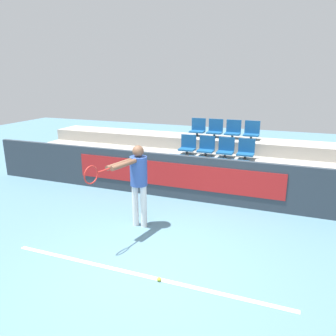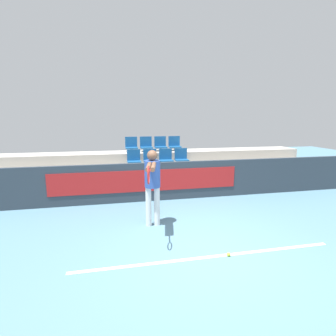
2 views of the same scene
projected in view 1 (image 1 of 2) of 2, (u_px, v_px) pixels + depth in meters
The scene contains 20 objects.
ground_plane at pixel (144, 269), 5.41m from camera, with size 30.00×30.00×0.00m, color slate.
court_baseline at pixel (139, 275), 5.24m from camera, with size 4.81×0.08×0.01m.
barrier_wall at pixel (198, 179), 8.14m from camera, with size 12.53×0.14×1.14m.
bleacher_tier_front at pixel (205, 186), 8.80m from camera, with size 12.13×1.08×0.37m.
bleacher_tier_middle at pixel (214, 169), 9.72m from camera, with size 12.13×1.08×0.74m.
bleacher_tier_back at pixel (222, 155), 10.64m from camera, with size 12.13×1.08×1.11m.
stadium_chair_0 at pixel (176, 166), 9.10m from camera, with size 0.47×0.37×0.57m.
stadium_chair_1 at pixel (196, 169), 8.89m from camera, with size 0.47×0.37×0.57m.
stadium_chair_2 at pixel (217, 171), 8.69m from camera, with size 0.47×0.37×0.57m.
stadium_chair_3 at pixel (239, 173), 8.49m from camera, with size 0.47×0.37×0.57m.
stadium_chair_4 at pixel (188, 146), 9.96m from camera, with size 0.47×0.37×0.57m.
stadium_chair_5 at pixel (206, 147), 9.76m from camera, with size 0.47×0.37×0.57m.
stadium_chair_6 at pixel (226, 149), 9.56m from camera, with size 0.47×0.37×0.57m.
stadium_chair_7 at pixel (246, 150), 9.36m from camera, with size 0.47×0.37×0.57m.
stadium_chair_8 at pixel (198, 128), 10.83m from camera, with size 0.47×0.37×0.57m.
stadium_chair_9 at pixel (215, 129), 10.63m from camera, with size 0.47×0.37×0.57m.
stadium_chair_10 at pixel (233, 130), 10.43m from camera, with size 0.47×0.37×0.57m.
stadium_chair_11 at pixel (252, 132), 10.23m from camera, with size 0.47×0.37×0.57m.
tennis_player at pixel (137, 177), 6.57m from camera, with size 0.48×1.61×1.74m.
tennis_ball at pixel (159, 279), 5.07m from camera, with size 0.07×0.07×0.07m.
Camera 1 is at (2.06, -4.28, 3.10)m, focal length 35.00 mm.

